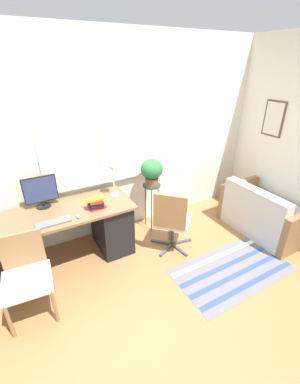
{
  "coord_description": "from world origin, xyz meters",
  "views": [
    {
      "loc": [
        -1.11,
        -2.43,
        2.32
      ],
      "look_at": [
        0.34,
        0.18,
        0.79
      ],
      "focal_mm": 24.0,
      "sensor_mm": 36.0,
      "label": 1
    }
  ],
  "objects_px": {
    "monitor": "(41,192)",
    "desk_chair_wooden": "(26,275)",
    "mouse": "(78,216)",
    "desk_lamp": "(113,169)",
    "couch_loveseat": "(264,215)",
    "potted_plant": "(152,171)",
    "office_chair_swivel": "(172,220)",
    "book_stack": "(96,203)",
    "keyboard": "(53,222)",
    "plant_stand": "(152,191)"
  },
  "relations": [
    {
      "from": "monitor",
      "to": "desk_chair_wooden",
      "type": "bearing_deg",
      "value": -112.98
    },
    {
      "from": "mouse",
      "to": "desk_lamp",
      "type": "relative_size",
      "value": 0.14
    },
    {
      "from": "monitor",
      "to": "desk_lamp",
      "type": "xyz_separation_m",
      "value": [
        0.87,
        -0.14,
        0.17
      ]
    },
    {
      "from": "desk_lamp",
      "to": "couch_loveseat",
      "type": "height_order",
      "value": "desk_lamp"
    },
    {
      "from": "desk_chair_wooden",
      "to": "potted_plant",
      "type": "height_order",
      "value": "potted_plant"
    },
    {
      "from": "office_chair_swivel",
      "to": "potted_plant",
      "type": "height_order",
      "value": "potted_plant"
    },
    {
      "from": "monitor",
      "to": "couch_loveseat",
      "type": "xyz_separation_m",
      "value": [
        2.9,
        -0.98,
        -0.67
      ]
    },
    {
      "from": "monitor",
      "to": "book_stack",
      "type": "height_order",
      "value": "monitor"
    },
    {
      "from": "desk_lamp",
      "to": "keyboard",
      "type": "bearing_deg",
      "value": -160.72
    },
    {
      "from": "book_stack",
      "to": "office_chair_swivel",
      "type": "height_order",
      "value": "office_chair_swivel"
    },
    {
      "from": "office_chair_swivel",
      "to": "plant_stand",
      "type": "xyz_separation_m",
      "value": [
        0.03,
        0.59,
        0.16
      ]
    },
    {
      "from": "book_stack",
      "to": "plant_stand",
      "type": "distance_m",
      "value": 0.97
    },
    {
      "from": "desk_chair_wooden",
      "to": "office_chair_swivel",
      "type": "relative_size",
      "value": 0.93
    },
    {
      "from": "desk_lamp",
      "to": "desk_chair_wooden",
      "type": "distance_m",
      "value": 1.51
    },
    {
      "from": "desk_lamp",
      "to": "office_chair_swivel",
      "type": "distance_m",
      "value": 1.01
    },
    {
      "from": "keyboard",
      "to": "plant_stand",
      "type": "relative_size",
      "value": 0.52
    },
    {
      "from": "desk_lamp",
      "to": "book_stack",
      "type": "distance_m",
      "value": 0.49
    },
    {
      "from": "keyboard",
      "to": "office_chair_swivel",
      "type": "distance_m",
      "value": 1.45
    },
    {
      "from": "keyboard",
      "to": "couch_loveseat",
      "type": "relative_size",
      "value": 0.31
    },
    {
      "from": "office_chair_swivel",
      "to": "monitor",
      "type": "bearing_deg",
      "value": 20.23
    },
    {
      "from": "mouse",
      "to": "plant_stand",
      "type": "distance_m",
      "value": 1.23
    },
    {
      "from": "office_chair_swivel",
      "to": "plant_stand",
      "type": "height_order",
      "value": "office_chair_swivel"
    },
    {
      "from": "mouse",
      "to": "potted_plant",
      "type": "distance_m",
      "value": 1.24
    },
    {
      "from": "desk_lamp",
      "to": "potted_plant",
      "type": "bearing_deg",
      "value": 5.29
    },
    {
      "from": "monitor",
      "to": "desk_chair_wooden",
      "type": "relative_size",
      "value": 0.47
    },
    {
      "from": "office_chair_swivel",
      "to": "couch_loveseat",
      "type": "height_order",
      "value": "office_chair_swivel"
    },
    {
      "from": "book_stack",
      "to": "office_chair_swivel",
      "type": "distance_m",
      "value": 1.01
    },
    {
      "from": "mouse",
      "to": "desk_lamp",
      "type": "xyz_separation_m",
      "value": [
        0.57,
        0.32,
        0.36
      ]
    },
    {
      "from": "mouse",
      "to": "book_stack",
      "type": "distance_m",
      "value": 0.28
    },
    {
      "from": "keyboard",
      "to": "potted_plant",
      "type": "relative_size",
      "value": 0.98
    },
    {
      "from": "keyboard",
      "to": "desk_chair_wooden",
      "type": "distance_m",
      "value": 0.58
    },
    {
      "from": "desk_lamp",
      "to": "potted_plant",
      "type": "relative_size",
      "value": 1.21
    },
    {
      "from": "potted_plant",
      "to": "monitor",
      "type": "bearing_deg",
      "value": 176.61
    },
    {
      "from": "keyboard",
      "to": "potted_plant",
      "type": "xyz_separation_m",
      "value": [
        1.43,
        0.35,
        0.2
      ]
    },
    {
      "from": "monitor",
      "to": "plant_stand",
      "type": "height_order",
      "value": "monitor"
    },
    {
      "from": "desk_lamp",
      "to": "office_chair_swivel",
      "type": "relative_size",
      "value": 0.51
    },
    {
      "from": "plant_stand",
      "to": "monitor",
      "type": "bearing_deg",
      "value": 176.61
    },
    {
      "from": "desk_chair_wooden",
      "to": "office_chair_swivel",
      "type": "distance_m",
      "value": 1.77
    },
    {
      "from": "monitor",
      "to": "couch_loveseat",
      "type": "relative_size",
      "value": 0.32
    },
    {
      "from": "plant_stand",
      "to": "book_stack",
      "type": "bearing_deg",
      "value": -164.14
    },
    {
      "from": "potted_plant",
      "to": "mouse",
      "type": "bearing_deg",
      "value": -162.22
    },
    {
      "from": "mouse",
      "to": "plant_stand",
      "type": "xyz_separation_m",
      "value": [
        1.17,
        0.37,
        -0.12
      ]
    },
    {
      "from": "monitor",
      "to": "plant_stand",
      "type": "xyz_separation_m",
      "value": [
        1.47,
        -0.09,
        -0.31
      ]
    },
    {
      "from": "mouse",
      "to": "potted_plant",
      "type": "relative_size",
      "value": 0.17
    },
    {
      "from": "desk_chair_wooden",
      "to": "potted_plant",
      "type": "distance_m",
      "value": 2.0
    },
    {
      "from": "couch_loveseat",
      "to": "book_stack",
      "type": "bearing_deg",
      "value": 74.85
    },
    {
      "from": "desk_lamp",
      "to": "book_stack",
      "type": "xyz_separation_m",
      "value": [
        -0.32,
        -0.21,
        -0.3
      ]
    },
    {
      "from": "plant_stand",
      "to": "desk_chair_wooden",
      "type": "bearing_deg",
      "value": -158.67
    },
    {
      "from": "desk_lamp",
      "to": "office_chair_swivel",
      "type": "bearing_deg",
      "value": -43.66
    },
    {
      "from": "monitor",
      "to": "plant_stand",
      "type": "relative_size",
      "value": 0.54
    }
  ]
}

